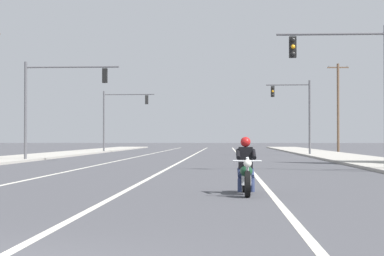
{
  "coord_description": "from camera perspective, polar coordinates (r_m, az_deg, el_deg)",
  "views": [
    {
      "loc": [
        2.73,
        -6.38,
        1.42
      ],
      "look_at": [
        1.31,
        22.35,
        1.87
      ],
      "focal_mm": 61.84,
      "sensor_mm": 36.0,
      "label": 1
    }
  ],
  "objects": [
    {
      "name": "lane_stripe_center",
      "position": [
        51.47,
        -0.15,
        -2.48
      ],
      "size": [
        0.16,
        100.0,
        0.01
      ],
      "primitive_type": "cube",
      "color": "beige",
      "rests_on": "ground"
    },
    {
      "name": "lane_stripe_left",
      "position": [
        51.84,
        -4.64,
        -2.47
      ],
      "size": [
        0.16,
        100.0,
        0.01
      ],
      "primitive_type": "cube",
      "color": "beige",
      "rests_on": "ground"
    },
    {
      "name": "traffic_signal_mid_left",
      "position": [
        66.9,
        -6.35,
        1.41
      ],
      "size": [
        5.21,
        0.37,
        6.2
      ],
      "color": "#56565B",
      "rests_on": "ground"
    },
    {
      "name": "traffic_signal_near_left",
      "position": [
        41.92,
        -11.88,
        2.87
      ],
      "size": [
        5.94,
        0.37,
        6.2
      ],
      "color": "#56565B",
      "rests_on": "ground"
    },
    {
      "name": "traffic_signal_mid_right",
      "position": [
        55.08,
        9.08,
        1.81
      ],
      "size": [
        3.65,
        0.37,
        6.2
      ],
      "color": "#56565B",
      "rests_on": "ground"
    },
    {
      "name": "motorcycle_with_rider",
      "position": [
        16.79,
        4.67,
        -3.75
      ],
      "size": [
        0.7,
        2.19,
        1.46
      ],
      "color": "black",
      "rests_on": "ground"
    },
    {
      "name": "sidewalk_kerb_right",
      "position": [
        47.19,
        13.33,
        -2.52
      ],
      "size": [
        4.4,
        110.0,
        0.14
      ],
      "primitive_type": "cube",
      "color": "#ADA89E",
      "rests_on": "ground"
    },
    {
      "name": "lane_stripe_right",
      "position": [
        51.41,
        4.15,
        -2.48
      ],
      "size": [
        0.16,
        100.0,
        0.01
      ],
      "primitive_type": "cube",
      "color": "beige",
      "rests_on": "ground"
    },
    {
      "name": "sidewalk_kerb_left",
      "position": [
        48.48,
        -14.02,
        -2.47
      ],
      "size": [
        4.4,
        110.0,
        0.14
      ],
      "primitive_type": "cube",
      "color": "#ADA89E",
      "rests_on": "ground"
    },
    {
      "name": "utility_pole_right_far",
      "position": [
        70.14,
        12.49,
        1.88
      ],
      "size": [
        2.2,
        0.26,
        9.19
      ],
      "color": "brown",
      "rests_on": "ground"
    },
    {
      "name": "traffic_signal_near_right",
      "position": [
        28.83,
        13.81,
        4.43
      ],
      "size": [
        4.69,
        0.37,
        6.2
      ],
      "color": "#56565B",
      "rests_on": "ground"
    }
  ]
}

